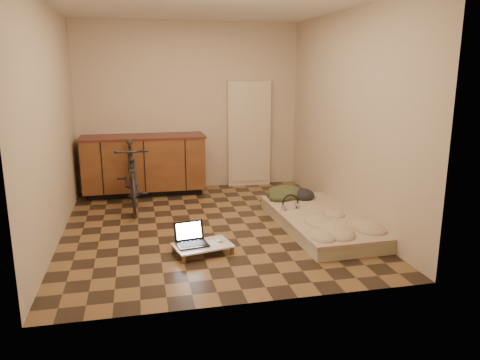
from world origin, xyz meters
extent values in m
cube|color=brown|center=(0.00, 0.00, 0.00)|extent=(3.50, 4.00, 0.00)
cube|color=silver|center=(0.00, 0.00, 2.60)|extent=(3.50, 4.00, 0.00)
cube|color=beige|center=(0.00, 2.00, 1.30)|extent=(3.50, 0.00, 2.60)
cube|color=beige|center=(0.00, -2.00, 1.30)|extent=(3.50, 0.00, 2.60)
cube|color=beige|center=(-1.75, 0.00, 1.30)|extent=(0.00, 4.00, 2.60)
cube|color=beige|center=(1.75, 0.00, 1.30)|extent=(0.00, 4.00, 2.60)
cube|color=black|center=(-0.75, 1.74, 0.05)|extent=(1.70, 0.48, 0.10)
cube|color=#592F19|center=(-0.75, 1.70, 0.49)|extent=(1.80, 0.60, 0.78)
cube|color=#4F211D|center=(-0.75, 1.70, 0.90)|extent=(1.84, 0.62, 0.03)
cube|color=beige|center=(0.95, 1.94, 0.85)|extent=(0.70, 0.10, 1.70)
imported|color=black|center=(-0.93, 1.00, 0.51)|extent=(0.52, 1.58, 1.01)
cube|color=#B5AF91|center=(1.30, -0.36, 0.06)|extent=(0.98, 1.98, 0.12)
cube|color=beige|center=(1.30, -0.36, 0.15)|extent=(1.00, 2.00, 0.05)
cube|color=brown|center=(-0.44, -1.07, 0.04)|extent=(0.04, 0.04, 0.08)
cube|color=brown|center=(-0.51, -0.75, 0.04)|extent=(0.04, 0.04, 0.08)
cube|color=brown|center=(0.08, -0.95, 0.04)|extent=(0.04, 0.04, 0.08)
cube|color=brown|center=(0.01, -0.63, 0.04)|extent=(0.04, 0.04, 0.08)
cube|color=silver|center=(-0.22, -0.85, 0.09)|extent=(0.66, 0.50, 0.02)
cube|color=black|center=(-0.32, -0.85, 0.11)|extent=(0.35, 0.27, 0.02)
cube|color=black|center=(-0.35, -0.71, 0.21)|extent=(0.32, 0.11, 0.20)
cube|color=white|center=(-0.35, -0.71, 0.21)|extent=(0.27, 0.09, 0.16)
ellipsoid|color=silver|center=(-0.03, -0.80, 0.12)|extent=(0.10, 0.12, 0.04)
camera|label=1|loc=(-0.83, -5.43, 1.90)|focal=35.00mm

